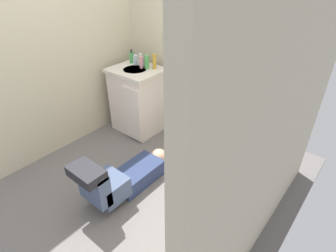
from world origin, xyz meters
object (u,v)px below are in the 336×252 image
object	(u,v)px
toilet	(248,141)
vanity_cabinet	(138,100)
tissue_box	(255,98)
toilet_paper_roll	(227,225)
bottle_white	(141,60)
bottle_amber	(154,62)
faucet	(144,62)
bottle_pink	(141,62)
soap_dispenser	(132,57)
person_plumber	(123,177)
bottle_green	(147,62)
paper_towel_roll	(204,164)
bottle_clear	(136,60)

from	to	relation	value
toilet	vanity_cabinet	size ratio (longest dim) A/B	0.91
tissue_box	toilet_paper_roll	size ratio (longest dim) A/B	2.00
bottle_white	bottle_amber	world-z (taller)	bottle_amber
toilet	faucet	bearing A→B (deg)	178.42
vanity_cabinet	bottle_pink	bearing A→B (deg)	63.44
tissue_box	soap_dispenser	xyz separation A→B (m)	(-1.59, -0.07, 0.09)
person_plumber	bottle_green	size ratio (longest dim) A/B	6.65
toilet	toilet_paper_roll	size ratio (longest dim) A/B	6.82
tissue_box	paper_towel_roll	xyz separation A→B (m)	(-0.25, -0.41, -0.69)
vanity_cabinet	soap_dispenser	world-z (taller)	soap_dispenser
paper_towel_roll	toilet_paper_roll	xyz separation A→B (m)	(0.54, -0.47, -0.06)
person_plumber	paper_towel_roll	bearing A→B (deg)	56.89
bottle_clear	toilet_paper_roll	bearing A→B (deg)	-23.84
vanity_cabinet	toilet_paper_roll	bearing A→B (deg)	-22.11
vanity_cabinet	faucet	distance (m)	0.47
bottle_white	bottle_green	world-z (taller)	bottle_green
toilet_paper_roll	soap_dispenser	bearing A→B (deg)	156.65
soap_dispenser	bottle_amber	world-z (taller)	bottle_amber
bottle_amber	toilet_paper_roll	xyz separation A→B (m)	(1.52, -0.83, -0.86)
bottle_green	bottle_amber	world-z (taller)	bottle_amber
soap_dispenser	bottle_amber	size ratio (longest dim) A/B	0.96
bottle_amber	paper_towel_roll	world-z (taller)	bottle_amber
toilet	tissue_box	bearing A→B (deg)	116.43
vanity_cabinet	paper_towel_roll	world-z (taller)	vanity_cabinet
bottle_white	soap_dispenser	bearing A→B (deg)	177.89
tissue_box	bottle_clear	xyz separation A→B (m)	(-1.51, -0.09, 0.08)
vanity_cabinet	soap_dispenser	bearing A→B (deg)	146.90
faucet	soap_dispenser	distance (m)	0.19
faucet	toilet_paper_roll	distance (m)	2.05
vanity_cabinet	person_plumber	distance (m)	1.17
toilet	paper_towel_roll	world-z (taller)	toilet
bottle_white	toilet_paper_roll	world-z (taller)	bottle_white
soap_dispenser	paper_towel_roll	xyz separation A→B (m)	(1.34, -0.34, -0.77)
bottle_white	bottle_amber	size ratio (longest dim) A/B	0.85
vanity_cabinet	soap_dispenser	size ratio (longest dim) A/B	4.94
bottle_amber	vanity_cabinet	bearing A→B (deg)	-139.21
tissue_box	bottle_amber	size ratio (longest dim) A/B	1.27
bottle_green	toilet_paper_roll	xyz separation A→B (m)	(1.59, -0.78, -0.85)
bottle_clear	bottle_amber	bearing A→B (deg)	7.34
person_plumber	bottle_green	xyz separation A→B (m)	(-0.60, 1.01, 0.72)
tissue_box	bottle_green	distance (m)	1.32
vanity_cabinet	tissue_box	bearing A→B (deg)	7.98
paper_towel_roll	bottle_green	bearing A→B (deg)	163.77
person_plumber	soap_dispenser	size ratio (longest dim) A/B	6.42
bottle_clear	paper_towel_roll	distance (m)	1.51
bottle_pink	paper_towel_roll	world-z (taller)	bottle_pink
paper_towel_roll	toilet_paper_roll	size ratio (longest dim) A/B	2.08
soap_dispenser	paper_towel_roll	bearing A→B (deg)	-14.22
person_plumber	bottle_clear	bearing A→B (deg)	127.86
faucet	vanity_cabinet	bearing A→B (deg)	-88.69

